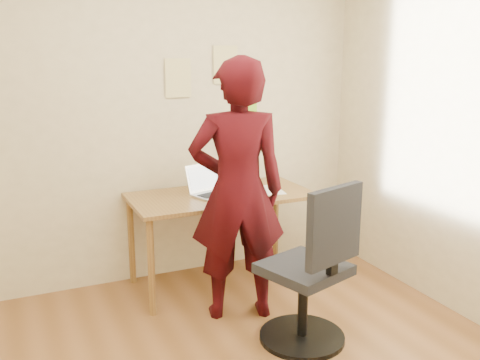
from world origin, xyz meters
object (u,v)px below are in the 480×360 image
desk (221,205)px  office_chair (312,277)px  laptop (210,188)px  person (237,191)px  phone (260,196)px

desk → office_chair: (0.16, -1.09, -0.20)m
laptop → office_chair: bearing=-96.9°
laptop → person: 0.56m
laptop → office_chair: size_ratio=0.37×
laptop → office_chair: (0.24, -1.12, -0.34)m
desk → phone: 0.33m
desk → laptop: (-0.08, 0.03, 0.14)m
desk → person: (-0.09, -0.53, 0.25)m
office_chair → person: bearing=96.5°
desk → laptop: laptop is taller
person → office_chair: bearing=130.1°
phone → laptop: bearing=120.3°
office_chair → laptop: bearing=84.1°
laptop → person: person is taller
person → phone: bearing=-120.6°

